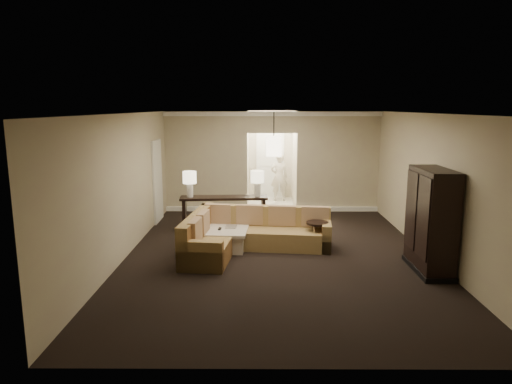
{
  "coord_description": "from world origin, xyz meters",
  "views": [
    {
      "loc": [
        -0.38,
        -8.71,
        2.93
      ],
      "look_at": [
        -0.44,
        1.2,
        1.07
      ],
      "focal_mm": 32.0,
      "sensor_mm": 36.0,
      "label": 1
    }
  ],
  "objects_px": {
    "armoire": "(431,223)",
    "sectional_sofa": "(246,235)",
    "console_table": "(224,210)",
    "coffee_table": "(223,238)",
    "drink_table": "(317,230)",
    "person": "(279,174)"
  },
  "relations": [
    {
      "from": "armoire",
      "to": "sectional_sofa",
      "type": "bearing_deg",
      "value": 160.86
    },
    {
      "from": "armoire",
      "to": "person",
      "type": "height_order",
      "value": "armoire"
    },
    {
      "from": "person",
      "to": "sectional_sofa",
      "type": "bearing_deg",
      "value": 79.83
    },
    {
      "from": "armoire",
      "to": "drink_table",
      "type": "relative_size",
      "value": 3.21
    },
    {
      "from": "sectional_sofa",
      "to": "coffee_table",
      "type": "relative_size",
      "value": 2.71
    },
    {
      "from": "sectional_sofa",
      "to": "armoire",
      "type": "bearing_deg",
      "value": -12.73
    },
    {
      "from": "coffee_table",
      "to": "console_table",
      "type": "bearing_deg",
      "value": 93.09
    },
    {
      "from": "armoire",
      "to": "drink_table",
      "type": "distance_m",
      "value": 2.29
    },
    {
      "from": "armoire",
      "to": "drink_table",
      "type": "xyz_separation_m",
      "value": [
        -1.85,
        1.26,
        -0.48
      ]
    },
    {
      "from": "console_table",
      "to": "drink_table",
      "type": "height_order",
      "value": "console_table"
    },
    {
      "from": "console_table",
      "to": "drink_table",
      "type": "bearing_deg",
      "value": -41.25
    },
    {
      "from": "coffee_table",
      "to": "console_table",
      "type": "xyz_separation_m",
      "value": [
        -0.08,
        1.49,
        0.26
      ]
    },
    {
      "from": "sectional_sofa",
      "to": "person",
      "type": "bearing_deg",
      "value": 86.33
    },
    {
      "from": "console_table",
      "to": "armoire",
      "type": "bearing_deg",
      "value": -39.93
    },
    {
      "from": "console_table",
      "to": "drink_table",
      "type": "relative_size",
      "value": 3.65
    },
    {
      "from": "sectional_sofa",
      "to": "console_table",
      "type": "xyz_separation_m",
      "value": [
        -0.57,
        1.66,
        0.14
      ]
    },
    {
      "from": "person",
      "to": "drink_table",
      "type": "bearing_deg",
      "value": 96.41
    },
    {
      "from": "coffee_table",
      "to": "drink_table",
      "type": "height_order",
      "value": "drink_table"
    },
    {
      "from": "coffee_table",
      "to": "person",
      "type": "height_order",
      "value": "person"
    },
    {
      "from": "sectional_sofa",
      "to": "drink_table",
      "type": "bearing_deg",
      "value": 10.61
    },
    {
      "from": "console_table",
      "to": "coffee_table",
      "type": "bearing_deg",
      "value": -90.98
    },
    {
      "from": "armoire",
      "to": "person",
      "type": "xyz_separation_m",
      "value": [
        -2.42,
        6.27,
        -0.06
      ]
    }
  ]
}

